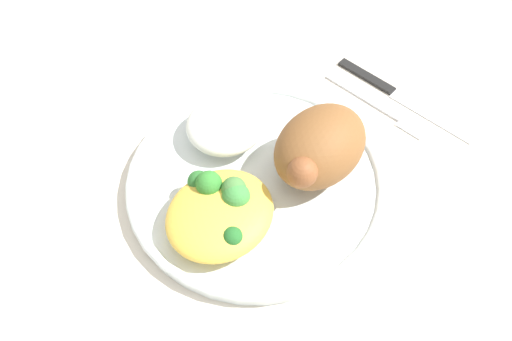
{
  "coord_description": "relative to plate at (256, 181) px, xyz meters",
  "views": [
    {
      "loc": [
        0.24,
        0.21,
        0.47
      ],
      "look_at": [
        0.0,
        0.0,
        0.03
      ],
      "focal_mm": 37.51,
      "sensor_mm": 36.0,
      "label": 1
    }
  ],
  "objects": [
    {
      "name": "mac_cheese_with_broccoli",
      "position": [
        0.06,
        0.01,
        0.03
      ],
      "size": [
        0.11,
        0.1,
        0.04
      ],
      "color": "yellow",
      "rests_on": "plate"
    },
    {
      "name": "plate",
      "position": [
        0.0,
        0.0,
        0.0
      ],
      "size": [
        0.27,
        0.27,
        0.02
      ],
      "color": "white",
      "rests_on": "ground_plane"
    },
    {
      "name": "ground_plane",
      "position": [
        0.0,
        0.0,
        -0.01
      ],
      "size": [
        2.0,
        2.0,
        0.0
      ],
      "primitive_type": "plane",
      "color": "silver"
    },
    {
      "name": "knife",
      "position": [
        -0.22,
        0.03,
        -0.01
      ],
      "size": [
        0.02,
        0.19,
        0.01
      ],
      "color": "black",
      "rests_on": "ground_plane"
    },
    {
      "name": "roasted_chicken",
      "position": [
        -0.05,
        0.04,
        0.04
      ],
      "size": [
        0.11,
        0.08,
        0.07
      ],
      "color": "brown",
      "rests_on": "plate"
    },
    {
      "name": "rice_pile",
      "position": [
        -0.02,
        -0.06,
        0.03
      ],
      "size": [
        0.08,
        0.08,
        0.03
      ],
      "primitive_type": "ellipsoid",
      "color": "white",
      "rests_on": "plate"
    },
    {
      "name": "fork",
      "position": [
        -0.18,
        0.04,
        -0.01
      ],
      "size": [
        0.02,
        0.14,
        0.01
      ],
      "color": "silver",
      "rests_on": "ground_plane"
    }
  ]
}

